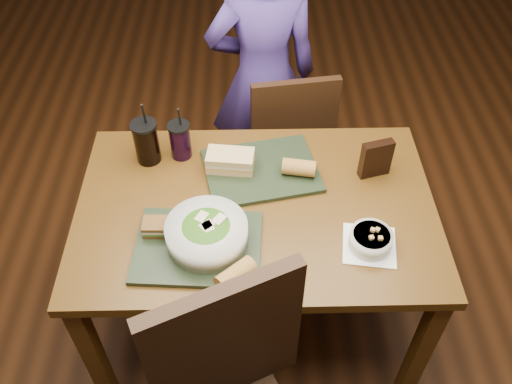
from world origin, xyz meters
The scene contains 15 objects.
ground centered at (0.00, 0.00, 0.00)m, with size 6.00×6.00×0.00m, color #381C0B.
dining_table centered at (0.00, 0.00, 0.66)m, with size 1.30×0.85×0.75m.
chair_far centered at (0.18, 0.66, 0.50)m, with size 0.44×0.44×0.89m.
diner centered at (0.05, 0.84, 0.72)m, with size 0.53×0.35×1.44m, color #3F2B78.
tray_near centered at (-0.20, -0.19, 0.76)m, with size 0.42×0.32×0.02m, color black.
tray_far centered at (0.02, 0.17, 0.76)m, with size 0.42×0.32×0.02m, color black.
salad_bowl centered at (-0.17, -0.17, 0.81)m, with size 0.27×0.27×0.09m.
soup_bowl centered at (0.38, -0.19, 0.78)m, with size 0.20×0.20×0.07m.
sandwich_near centered at (-0.33, -0.13, 0.79)m, with size 0.10×0.07×0.05m.
sandwich_far centered at (-0.09, 0.18, 0.80)m, with size 0.19×0.12×0.07m.
baguette_near centered at (-0.07, -0.34, 0.80)m, with size 0.06×0.06×0.13m, color #AD7533.
baguette_far centered at (0.16, 0.14, 0.80)m, with size 0.06×0.06×0.12m, color #AD7533.
cup_cola centered at (-0.41, 0.25, 0.84)m, with size 0.10×0.10×0.27m.
cup_berry centered at (-0.29, 0.28, 0.83)m, with size 0.09×0.09×0.23m.
chip_bag centered at (0.45, 0.15, 0.83)m, with size 0.12×0.04×0.15m, color black.
Camera 1 is at (-0.03, -1.31, 2.20)m, focal length 38.00 mm.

